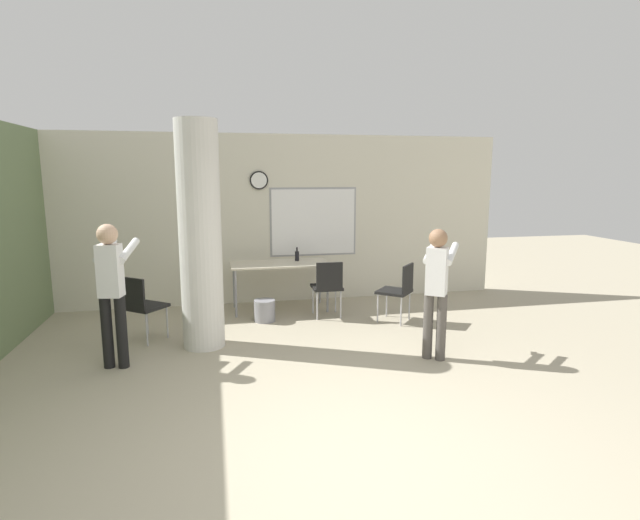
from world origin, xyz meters
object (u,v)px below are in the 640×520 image
at_px(folding_table, 280,266).
at_px(person_watching_back, 112,284).
at_px(chair_table_right, 328,284).
at_px(chair_near_pillar, 141,303).
at_px(chair_mid_room, 399,288).
at_px(person_playing_side, 437,283).
at_px(bottle_on_table, 297,256).

bearing_deg(folding_table, person_watching_back, -136.79).
distance_m(chair_table_right, chair_near_pillar, 2.66).
height_order(chair_table_right, chair_mid_room, same).
bearing_deg(person_playing_side, chair_mid_room, 85.59).
bearing_deg(chair_table_right, chair_mid_room, -25.11).
height_order(bottle_on_table, chair_table_right, bottle_on_table).
relative_size(bottle_on_table, chair_table_right, 0.26).
bearing_deg(person_playing_side, chair_table_right, 113.74).
xyz_separation_m(folding_table, chair_mid_room, (1.61, -1.03, -0.20)).
bearing_deg(bottle_on_table, folding_table, -157.07).
bearing_deg(folding_table, chair_table_right, -41.67).
bearing_deg(person_playing_side, person_watching_back, 171.94).
bearing_deg(chair_near_pillar, chair_mid_room, 2.08).
relative_size(chair_table_right, person_watching_back, 0.53).
height_order(chair_mid_room, person_playing_side, person_playing_side).
height_order(chair_near_pillar, person_watching_back, person_watching_back).
bearing_deg(chair_near_pillar, person_playing_side, -21.39).
distance_m(chair_table_right, person_watching_back, 3.15).
xyz_separation_m(chair_mid_room, person_watching_back, (-3.74, -0.97, 0.45)).
distance_m(chair_table_right, person_playing_side, 2.15).
height_order(chair_table_right, chair_near_pillar, same).
distance_m(chair_near_pillar, chair_mid_room, 3.56).
bearing_deg(person_watching_back, chair_near_pillar, 78.17).
bearing_deg(folding_table, chair_near_pillar, -149.28).
xyz_separation_m(folding_table, person_watching_back, (-2.13, -2.00, 0.25)).
relative_size(folding_table, person_watching_back, 0.95).
bearing_deg(person_watching_back, bottle_on_table, 41.19).
relative_size(bottle_on_table, chair_near_pillar, 0.26).
bearing_deg(chair_mid_room, chair_table_right, 154.89).
xyz_separation_m(chair_table_right, person_playing_side, (0.85, -1.93, 0.40)).
bearing_deg(person_watching_back, person_playing_side, -8.06).
height_order(bottle_on_table, person_playing_side, person_playing_side).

